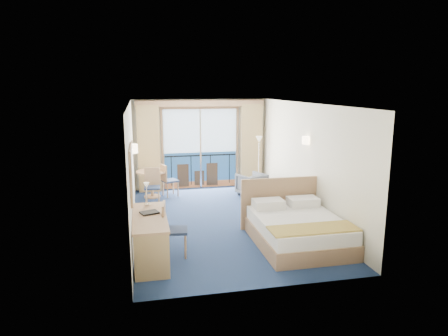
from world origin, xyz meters
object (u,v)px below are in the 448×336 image
bed (297,228)px  nightstand (299,208)px  armchair (252,184)px  desk_chair (171,226)px  floor_lamp (259,149)px  table_chair_b (152,184)px  desk (151,245)px  table_chair_a (167,178)px  round_table (152,177)px

bed → nightstand: bearing=65.8°
armchair → desk_chair: desk_chair is taller
floor_lamp → nightstand: bearing=-88.6°
bed → table_chair_b: (-2.69, 3.42, 0.22)m
desk → desk_chair: (0.37, 0.54, 0.12)m
table_chair_a → table_chair_b: 0.76m
round_table → nightstand: bearing=-39.3°
bed → desk_chair: bed is taller
nightstand → desk_chair: 3.41m
desk → table_chair_a: 4.68m
desk_chair → table_chair_b: size_ratio=1.05×
table_chair_a → armchair: bearing=-119.7°
bed → table_chair_a: bed is taller
bed → round_table: size_ratio=2.51×
desk_chair → round_table: size_ratio=1.19×
round_table → table_chair_b: 0.63m
nightstand → table_chair_a: table_chair_a is taller
nightstand → table_chair_b: table_chair_b is taller
armchair → floor_lamp: floor_lamp is taller
bed → round_table: (-2.68, 4.04, 0.26)m
desk_chair → round_table: 4.11m
floor_lamp → desk: size_ratio=0.93×
nightstand → desk_chair: (-3.09, -1.42, 0.30)m
desk → table_chair_a: bearing=82.5°
armchair → nightstand: bearing=79.2°
armchair → floor_lamp: (0.43, 0.74, 0.90)m
table_chair_b → floor_lamp: bearing=19.5°
bed → desk_chair: size_ratio=2.11×
table_chair_b → bed: bearing=-48.6°
desk → table_chair_a: table_chair_a is taller
round_table → table_chair_a: (0.43, -0.01, -0.05)m
armchair → round_table: size_ratio=0.84×
table_chair_b → armchair: bearing=7.3°
bed → desk_chair: (-2.48, -0.06, 0.25)m
floor_lamp → table_chair_b: bearing=-163.7°
bed → table_chair_b: size_ratio=2.22×
nightstand → table_chair_a: bearing=136.9°
nightstand → round_table: (-3.29, 2.69, 0.30)m
nightstand → floor_lamp: bearing=91.4°
table_chair_b → nightstand: bearing=-28.9°
floor_lamp → table_chair_a: (-2.78, -0.33, -0.70)m
floor_lamp → table_chair_a: 2.89m
bed → nightstand: size_ratio=3.92×
nightstand → desk_chair: bearing=-155.4°
desk → round_table: size_ratio=2.06×
desk_chair → table_chair_b: 3.49m
desk_chair → table_chair_a: desk_chair is taller
bed → floor_lamp: size_ratio=1.32×
desk_chair → round_table: (-0.20, 4.11, 0.01)m
bed → table_chair_a: bearing=119.1°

